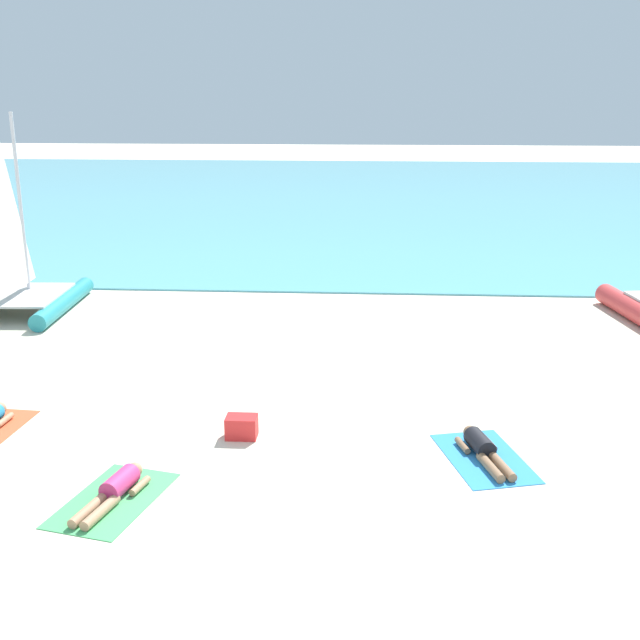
{
  "coord_description": "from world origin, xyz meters",
  "views": [
    {
      "loc": [
        0.94,
        -9.07,
        5.47
      ],
      "look_at": [
        0.0,
        5.45,
        1.2
      ],
      "focal_mm": 44.88,
      "sensor_mm": 36.0,
      "label": 1
    }
  ],
  "objects_px": {
    "sunbather_center_left": "(115,489)",
    "towel_center_right": "(484,458)",
    "cooler_box": "(242,427)",
    "sunbather_center_right": "(483,449)",
    "towel_center_left": "(113,500)",
    "sailboat_teal": "(21,284)"
  },
  "relations": [
    {
      "from": "sunbather_center_left",
      "to": "towel_center_right",
      "type": "xyz_separation_m",
      "value": [
        5.25,
        1.56,
        -0.13
      ]
    },
    {
      "from": "cooler_box",
      "to": "sunbather_center_right",
      "type": "bearing_deg",
      "value": -6.88
    },
    {
      "from": "towel_center_left",
      "to": "sunbather_center_left",
      "type": "bearing_deg",
      "value": 76.71
    },
    {
      "from": "sailboat_teal",
      "to": "cooler_box",
      "type": "distance_m",
      "value": 9.73
    },
    {
      "from": "sailboat_teal",
      "to": "sunbather_center_right",
      "type": "xyz_separation_m",
      "value": [
        10.47,
        -7.53,
        -0.6
      ]
    },
    {
      "from": "sunbather_center_right",
      "to": "cooler_box",
      "type": "distance_m",
      "value": 3.83
    },
    {
      "from": "sunbather_center_right",
      "to": "sailboat_teal",
      "type": "bearing_deg",
      "value": 129.61
    },
    {
      "from": "sailboat_teal",
      "to": "sunbather_center_left",
      "type": "relative_size",
      "value": 3.13
    },
    {
      "from": "sailboat_teal",
      "to": "towel_center_left",
      "type": "relative_size",
      "value": 2.57
    },
    {
      "from": "towel_center_right",
      "to": "sunbather_center_right",
      "type": "relative_size",
      "value": 1.22
    },
    {
      "from": "towel_center_left",
      "to": "sunbather_center_right",
      "type": "relative_size",
      "value": 1.22
    },
    {
      "from": "towel_center_right",
      "to": "towel_center_left",
      "type": "bearing_deg",
      "value": -162.81
    },
    {
      "from": "sunbather_center_right",
      "to": "towel_center_left",
      "type": "bearing_deg",
      "value": -176.76
    },
    {
      "from": "towel_center_left",
      "to": "towel_center_right",
      "type": "bearing_deg",
      "value": 17.19
    },
    {
      "from": "sunbather_center_left",
      "to": "towel_center_right",
      "type": "bearing_deg",
      "value": 29.88
    },
    {
      "from": "sailboat_teal",
      "to": "cooler_box",
      "type": "relative_size",
      "value": 9.76
    },
    {
      "from": "sunbather_center_right",
      "to": "cooler_box",
      "type": "bearing_deg",
      "value": 158.47
    },
    {
      "from": "sailboat_teal",
      "to": "cooler_box",
      "type": "bearing_deg",
      "value": -49.22
    },
    {
      "from": "towel_center_left",
      "to": "cooler_box",
      "type": "height_order",
      "value": "cooler_box"
    },
    {
      "from": "sunbather_center_left",
      "to": "sunbather_center_right",
      "type": "xyz_separation_m",
      "value": [
        5.23,
        1.63,
        0.0
      ]
    },
    {
      "from": "sailboat_teal",
      "to": "sunbather_center_right",
      "type": "relative_size",
      "value": 3.14
    },
    {
      "from": "sunbather_center_right",
      "to": "towel_center_right",
      "type": "bearing_deg",
      "value": -90.0
    }
  ]
}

